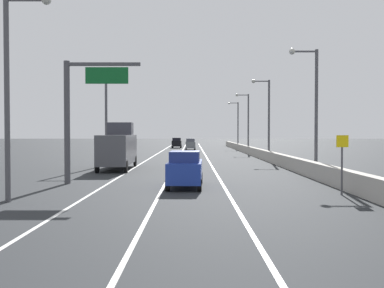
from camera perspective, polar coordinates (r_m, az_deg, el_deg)
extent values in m
plane|color=#26282B|center=(68.41, 0.52, -1.13)|extent=(320.00, 320.00, 0.00)
cube|color=silver|center=(59.64, -4.73, -1.52)|extent=(0.16, 130.00, 0.00)
cube|color=silver|center=(59.44, -1.36, -1.53)|extent=(0.16, 130.00, 0.00)
cube|color=silver|center=(59.44, 2.01, -1.53)|extent=(0.16, 130.00, 0.00)
cube|color=#B2ADA3|center=(45.20, 10.95, -1.81)|extent=(0.60, 120.00, 1.10)
cylinder|color=#47474C|center=(27.73, -15.80, 2.72)|extent=(0.36, 0.36, 7.50)
cube|color=#47474C|center=(27.51, -11.27, 10.19)|extent=(4.50, 0.20, 0.20)
cube|color=#0C5923|center=(27.25, -10.85, 8.79)|extent=(2.60, 0.10, 1.00)
cylinder|color=#4C4C51|center=(23.10, 19.23, -3.37)|extent=(0.10, 0.10, 2.40)
cube|color=yellow|center=(22.98, 19.30, 0.35)|extent=(0.60, 0.04, 0.60)
cylinder|color=#4C4C51|center=(33.25, 16.17, 3.98)|extent=(0.24, 0.24, 9.21)
cube|color=#4C4C51|center=(33.52, 14.71, 11.63)|extent=(1.80, 0.12, 0.12)
sphere|color=beige|center=(33.31, 13.18, 11.71)|extent=(0.44, 0.44, 0.44)
cylinder|color=#4C4C51|center=(51.13, 10.25, 3.12)|extent=(0.24, 0.24, 9.21)
cube|color=#4C4C51|center=(51.30, 9.27, 8.11)|extent=(1.80, 0.12, 0.12)
sphere|color=beige|center=(51.17, 8.27, 8.13)|extent=(0.44, 0.44, 0.44)
cylinder|color=#4C4C51|center=(69.30, 7.60, 2.70)|extent=(0.24, 0.24, 9.21)
cube|color=#4C4C51|center=(69.43, 6.87, 6.38)|extent=(1.80, 0.12, 0.12)
sphere|color=beige|center=(69.33, 6.12, 6.39)|extent=(0.44, 0.44, 0.44)
cylinder|color=#4C4C51|center=(87.59, 6.26, 2.44)|extent=(0.24, 0.24, 9.21)
cube|color=#4C4C51|center=(87.69, 5.68, 5.36)|extent=(1.80, 0.12, 0.12)
sphere|color=beige|center=(87.61, 5.09, 5.36)|extent=(0.44, 0.44, 0.44)
cylinder|color=#4C4C51|center=(21.31, -22.82, 5.35)|extent=(0.24, 0.24, 9.21)
cube|color=#4C4C51|center=(21.74, -20.66, 17.22)|extent=(1.80, 0.12, 0.12)
sphere|color=beige|center=(21.46, -18.30, 17.46)|extent=(0.44, 0.44, 0.44)
cylinder|color=#4C4C51|center=(42.45, -10.94, 3.46)|extent=(0.24, 0.24, 9.21)
cube|color=#4C4C51|center=(42.67, -9.77, 9.45)|extent=(1.80, 0.12, 0.12)
sphere|color=beige|center=(42.53, -8.56, 9.49)|extent=(0.44, 0.44, 0.44)
cube|color=slate|center=(79.39, 0.03, -0.11)|extent=(1.75, 4.66, 1.16)
cube|color=#4D505A|center=(78.90, 0.03, 0.52)|extent=(1.54, 2.10, 0.60)
cylinder|color=black|center=(81.29, -0.53, -0.48)|extent=(0.22, 0.68, 0.68)
cylinder|color=black|center=(81.29, 0.59, -0.48)|extent=(0.22, 0.68, 0.68)
cylinder|color=black|center=(77.53, -0.56, -0.57)|extent=(0.22, 0.68, 0.68)
cylinder|color=black|center=(77.53, 0.61, -0.57)|extent=(0.22, 0.68, 0.68)
cube|color=#1E389E|center=(25.06, -0.66, -3.58)|extent=(2.03, 4.71, 1.14)
cube|color=navy|center=(24.53, -0.71, -1.65)|extent=(1.72, 2.15, 0.60)
cylinder|color=black|center=(27.03, -2.26, -4.43)|extent=(0.24, 0.69, 0.68)
cylinder|color=black|center=(26.95, 1.36, -4.44)|extent=(0.24, 0.69, 0.68)
cylinder|color=black|center=(23.32, -3.00, -5.37)|extent=(0.24, 0.69, 0.68)
cylinder|color=black|center=(23.23, 1.21, -5.40)|extent=(0.24, 0.69, 0.68)
cube|color=black|center=(89.63, -1.78, 0.08)|extent=(1.94, 4.32, 1.17)
cube|color=black|center=(89.19, -1.80, 0.64)|extent=(1.69, 1.95, 0.60)
cylinder|color=black|center=(91.39, -2.28, -0.26)|extent=(0.23, 0.68, 0.68)
cylinder|color=black|center=(91.31, -1.19, -0.26)|extent=(0.23, 0.68, 0.68)
cylinder|color=black|center=(87.99, -2.40, -0.33)|extent=(0.23, 0.68, 0.68)
cylinder|color=black|center=(87.92, -1.27, -0.33)|extent=(0.23, 0.68, 0.68)
cube|color=#4C4C51|center=(37.60, -9.47, -0.68)|extent=(2.59, 8.04, 2.43)
cube|color=#3A3A45|center=(39.31, -9.11, 1.98)|extent=(2.15, 1.81, 1.10)
cylinder|color=black|center=(41.08, -10.34, -2.20)|extent=(0.24, 1.00, 1.00)
cylinder|color=black|center=(40.78, -7.23, -2.21)|extent=(0.24, 1.00, 1.00)
cylinder|color=black|center=(34.61, -12.09, -2.89)|extent=(0.24, 1.00, 1.00)
cylinder|color=black|center=(34.26, -8.40, -2.92)|extent=(0.24, 1.00, 1.00)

